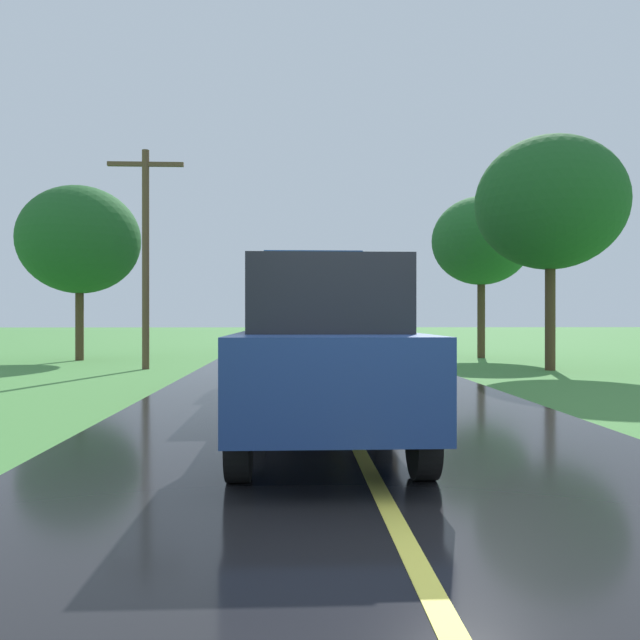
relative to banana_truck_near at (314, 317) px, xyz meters
The scene contains 10 objects.
ground_plane 9.26m from the banana_truck_near, 88.49° to the right, with size 200.00×200.00×0.00m, color #47843D.
road_surface 9.26m from the banana_truck_near, 88.49° to the right, with size 6.40×120.00×0.08m, color black.
centre_line 9.25m from the banana_truck_near, 88.49° to the right, with size 0.14×108.00×0.01m, color #E0D64C.
banana_truck_near is the anchor object (origin of this frame).
banana_truck_far 14.91m from the banana_truck_near, 88.79° to the left, with size 2.38×5.81×2.80m.
utility_pole_roadside 6.92m from the banana_truck_near, 133.68° to the left, with size 2.13×0.20×6.20m.
roadside_tree_near_left 11.81m from the banana_truck_near, 55.81° to the left, with size 3.58×3.58×5.89m.
roadside_tree_mid_right 8.38m from the banana_truck_near, 30.49° to the left, with size 4.09×4.09×6.48m.
roadside_tree_far_left 11.95m from the banana_truck_near, 131.61° to the left, with size 4.09×4.09×5.97m.
following_car 6.72m from the banana_truck_near, 90.98° to the right, with size 1.74×4.10×1.92m.
Camera 1 is at (-0.68, -4.01, 1.43)m, focal length 35.28 mm.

